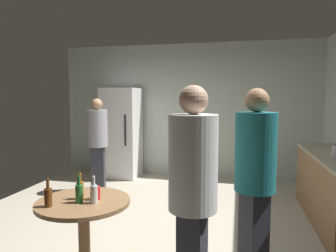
{
  "coord_description": "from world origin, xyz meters",
  "views": [
    {
      "loc": [
        1.05,
        -3.64,
        1.62
      ],
      "look_at": [
        0.09,
        0.53,
        1.22
      ],
      "focal_mm": 32.91,
      "sensor_mm": 36.0,
      "label": 1
    }
  ],
  "objects_px": {
    "beer_bottle_brown": "(48,197)",
    "plastic_cup_red": "(96,193)",
    "beer_bottle_amber": "(80,189)",
    "beer_bottle_clear": "(94,193)",
    "foreground_table": "(84,212)",
    "person_in_teal_shirt": "(255,172)",
    "person_in_gray_shirt": "(98,138)",
    "person_in_white_shirt": "(193,187)",
    "refrigerator": "(122,133)",
    "beer_bottle_green": "(79,193)"
  },
  "relations": [
    {
      "from": "plastic_cup_red",
      "to": "person_in_gray_shirt",
      "type": "distance_m",
      "value": 2.63
    },
    {
      "from": "person_in_teal_shirt",
      "to": "plastic_cup_red",
      "type": "bearing_deg",
      "value": -21.72
    },
    {
      "from": "beer_bottle_amber",
      "to": "person_in_gray_shirt",
      "type": "xyz_separation_m",
      "value": [
        -0.99,
        2.39,
        0.11
      ]
    },
    {
      "from": "foreground_table",
      "to": "person_in_gray_shirt",
      "type": "distance_m",
      "value": 2.65
    },
    {
      "from": "foreground_table",
      "to": "plastic_cup_red",
      "type": "distance_m",
      "value": 0.19
    },
    {
      "from": "beer_bottle_amber",
      "to": "beer_bottle_brown",
      "type": "distance_m",
      "value": 0.28
    },
    {
      "from": "beer_bottle_amber",
      "to": "person_in_gray_shirt",
      "type": "relative_size",
      "value": 0.14
    },
    {
      "from": "person_in_teal_shirt",
      "to": "beer_bottle_brown",
      "type": "bearing_deg",
      "value": -14.98
    },
    {
      "from": "refrigerator",
      "to": "beer_bottle_amber",
      "type": "relative_size",
      "value": 7.83
    },
    {
      "from": "refrigerator",
      "to": "beer_bottle_clear",
      "type": "height_order",
      "value": "refrigerator"
    },
    {
      "from": "foreground_table",
      "to": "person_in_teal_shirt",
      "type": "distance_m",
      "value": 1.5
    },
    {
      "from": "plastic_cup_red",
      "to": "person_in_gray_shirt",
      "type": "height_order",
      "value": "person_in_gray_shirt"
    },
    {
      "from": "refrigerator",
      "to": "beer_bottle_green",
      "type": "height_order",
      "value": "refrigerator"
    },
    {
      "from": "refrigerator",
      "to": "beer_bottle_brown",
      "type": "distance_m",
      "value": 3.8
    },
    {
      "from": "beer_bottle_brown",
      "to": "refrigerator",
      "type": "bearing_deg",
      "value": 102.68
    },
    {
      "from": "beer_bottle_brown",
      "to": "plastic_cup_red",
      "type": "height_order",
      "value": "beer_bottle_brown"
    },
    {
      "from": "foreground_table",
      "to": "plastic_cup_red",
      "type": "bearing_deg",
      "value": 28.51
    },
    {
      "from": "beer_bottle_clear",
      "to": "foreground_table",
      "type": "bearing_deg",
      "value": 160.98
    },
    {
      "from": "person_in_gray_shirt",
      "to": "plastic_cup_red",
      "type": "bearing_deg",
      "value": 10.91
    },
    {
      "from": "person_in_gray_shirt",
      "to": "person_in_teal_shirt",
      "type": "distance_m",
      "value": 3.26
    },
    {
      "from": "beer_bottle_green",
      "to": "plastic_cup_red",
      "type": "height_order",
      "value": "beer_bottle_green"
    },
    {
      "from": "beer_bottle_brown",
      "to": "beer_bottle_clear",
      "type": "relative_size",
      "value": 1.0
    },
    {
      "from": "beer_bottle_clear",
      "to": "plastic_cup_red",
      "type": "height_order",
      "value": "beer_bottle_clear"
    },
    {
      "from": "beer_bottle_amber",
      "to": "beer_bottle_brown",
      "type": "bearing_deg",
      "value": -123.56
    },
    {
      "from": "foreground_table",
      "to": "person_in_white_shirt",
      "type": "xyz_separation_m",
      "value": [
        0.99,
        -0.28,
        0.37
      ]
    },
    {
      "from": "foreground_table",
      "to": "beer_bottle_clear",
      "type": "xyz_separation_m",
      "value": [
        0.12,
        -0.04,
        0.19
      ]
    },
    {
      "from": "plastic_cup_red",
      "to": "person_in_white_shirt",
      "type": "xyz_separation_m",
      "value": [
        0.9,
        -0.33,
        0.21
      ]
    },
    {
      "from": "beer_bottle_green",
      "to": "person_in_white_shirt",
      "type": "bearing_deg",
      "value": -12.35
    },
    {
      "from": "beer_bottle_amber",
      "to": "plastic_cup_red",
      "type": "bearing_deg",
      "value": 8.79
    },
    {
      "from": "person_in_gray_shirt",
      "to": "person_in_teal_shirt",
      "type": "relative_size",
      "value": 0.94
    },
    {
      "from": "refrigerator",
      "to": "beer_bottle_brown",
      "type": "xyz_separation_m",
      "value": [
        0.83,
        -3.7,
        -0.08
      ]
    },
    {
      "from": "beer_bottle_brown",
      "to": "foreground_table",
      "type": "bearing_deg",
      "value": 45.92
    },
    {
      "from": "beer_bottle_brown",
      "to": "plastic_cup_red",
      "type": "xyz_separation_m",
      "value": [
        0.29,
        0.25,
        -0.03
      ]
    },
    {
      "from": "beer_bottle_brown",
      "to": "beer_bottle_amber",
      "type": "bearing_deg",
      "value": 56.44
    },
    {
      "from": "beer_bottle_brown",
      "to": "plastic_cup_red",
      "type": "bearing_deg",
      "value": 41.25
    },
    {
      "from": "beer_bottle_amber",
      "to": "beer_bottle_brown",
      "type": "height_order",
      "value": "same"
    },
    {
      "from": "refrigerator",
      "to": "plastic_cup_red",
      "type": "bearing_deg",
      "value": -71.96
    },
    {
      "from": "beer_bottle_green",
      "to": "person_in_white_shirt",
      "type": "relative_size",
      "value": 0.14
    },
    {
      "from": "beer_bottle_clear",
      "to": "person_in_gray_shirt",
      "type": "bearing_deg",
      "value": 115.24
    },
    {
      "from": "foreground_table",
      "to": "person_in_teal_shirt",
      "type": "relative_size",
      "value": 0.47
    },
    {
      "from": "plastic_cup_red",
      "to": "foreground_table",
      "type": "bearing_deg",
      "value": -151.49
    },
    {
      "from": "beer_bottle_brown",
      "to": "beer_bottle_clear",
      "type": "bearing_deg",
      "value": 26.78
    },
    {
      "from": "person_in_white_shirt",
      "to": "beer_bottle_clear",
      "type": "bearing_deg",
      "value": -7.02
    },
    {
      "from": "refrigerator",
      "to": "person_in_gray_shirt",
      "type": "relative_size",
      "value": 1.13
    },
    {
      "from": "person_in_white_shirt",
      "to": "person_in_teal_shirt",
      "type": "relative_size",
      "value": 1.0
    },
    {
      "from": "person_in_white_shirt",
      "to": "beer_bottle_brown",
      "type": "bearing_deg",
      "value": 4.64
    },
    {
      "from": "foreground_table",
      "to": "person_in_teal_shirt",
      "type": "xyz_separation_m",
      "value": [
        1.43,
        0.29,
        0.36
      ]
    },
    {
      "from": "beer_bottle_brown",
      "to": "person_in_gray_shirt",
      "type": "xyz_separation_m",
      "value": [
        -0.84,
        2.62,
        0.11
      ]
    },
    {
      "from": "beer_bottle_clear",
      "to": "plastic_cup_red",
      "type": "xyz_separation_m",
      "value": [
        -0.03,
        0.09,
        -0.03
      ]
    },
    {
      "from": "person_in_gray_shirt",
      "to": "person_in_white_shirt",
      "type": "bearing_deg",
      "value": 22.34
    }
  ]
}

